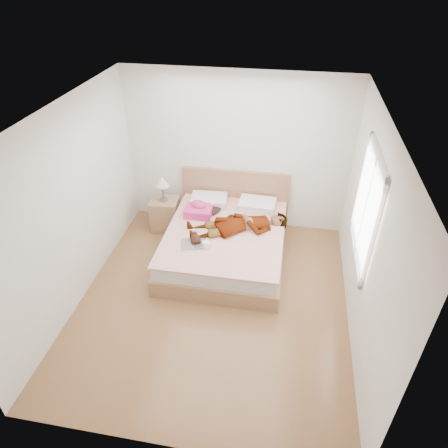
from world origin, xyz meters
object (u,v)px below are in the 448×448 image
(woman, at_px, (239,222))
(phone, at_px, (212,202))
(plush_toy, at_px, (195,238))
(bed, at_px, (226,240))
(towel, at_px, (198,210))
(magazine, at_px, (193,244))
(nightstand, at_px, (165,212))
(coffee_mug, at_px, (206,245))

(woman, relative_size, phone, 18.28)
(plush_toy, bearing_deg, bed, 49.25)
(towel, height_order, plush_toy, towel)
(plush_toy, bearing_deg, magazine, -99.76)
(phone, bearing_deg, nightstand, 150.66)
(woman, distance_m, phone, 0.64)
(woman, xyz_separation_m, towel, (-0.69, 0.25, -0.02))
(nightstand, bearing_deg, woman, -20.71)
(bed, bearing_deg, magazine, -127.43)
(bed, height_order, magazine, bed)
(magazine, bearing_deg, coffee_mug, -10.14)
(coffee_mug, height_order, plush_toy, plush_toy)
(woman, bearing_deg, bed, -104.59)
(coffee_mug, xyz_separation_m, nightstand, (-0.95, 1.07, -0.24))
(phone, height_order, bed, bed)
(towel, distance_m, magazine, 0.80)
(woman, height_order, nightstand, nightstand)
(woman, xyz_separation_m, coffee_mug, (-0.39, -0.56, -0.05))
(towel, bearing_deg, plush_toy, -80.66)
(woman, xyz_separation_m, bed, (-0.19, -0.03, -0.34))
(coffee_mug, height_order, nightstand, nightstand)
(woman, height_order, phone, woman)
(woman, bearing_deg, coffee_mug, -56.76)
(magazine, xyz_separation_m, nightstand, (-0.76, 1.04, -0.19))
(woman, relative_size, bed, 0.75)
(phone, distance_m, towel, 0.25)
(woman, xyz_separation_m, magazine, (-0.58, -0.53, -0.10))
(magazine, bearing_deg, towel, 97.65)
(phone, bearing_deg, woman, -60.85)
(bed, distance_m, nightstand, 1.26)
(magazine, relative_size, nightstand, 0.47)
(magazine, distance_m, plush_toy, 0.09)
(towel, height_order, nightstand, nightstand)
(bed, bearing_deg, plush_toy, -130.75)
(magazine, xyz_separation_m, plush_toy, (0.01, 0.07, 0.06))
(magazine, height_order, plush_toy, plush_toy)
(bed, bearing_deg, towel, 150.34)
(plush_toy, bearing_deg, coffee_mug, -30.32)
(towel, relative_size, nightstand, 0.44)
(bed, distance_m, towel, 0.65)
(bed, relative_size, towel, 4.83)
(plush_toy, bearing_deg, phone, 85.48)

